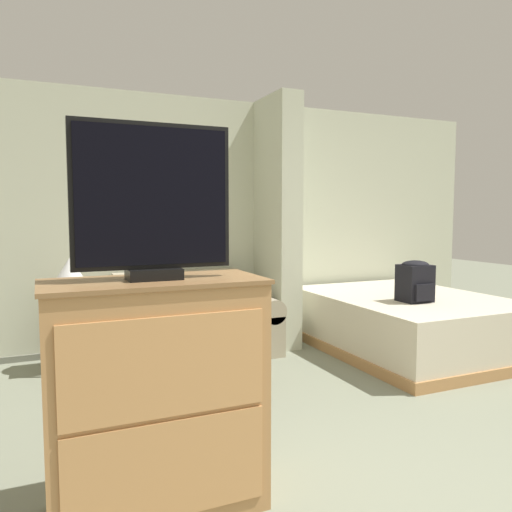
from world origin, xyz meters
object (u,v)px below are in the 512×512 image
Objects in this scene: tv_dresser at (156,396)px; bed at (405,322)px; tv at (153,203)px; backpack at (415,280)px; table_lamp at (70,274)px; coffee_table at (213,341)px; couch at (186,325)px.

bed is (2.93, 1.74, -0.26)m from tv_dresser.
tv reaches higher than backpack.
bed is at bearing 30.72° from tv.
tv is at bearing -84.48° from table_lamp.
coffee_table is at bearing -172.11° from bed.
bed is at bearing 62.43° from backpack.
backpack is (2.76, 1.42, 0.22)m from tv_dresser.
backpack is (2.76, 1.42, -0.68)m from tv.
couch is at bearing 152.53° from backpack.
table_lamp is (-1.00, 0.97, 0.47)m from coffee_table.
tv is (-0.82, -2.43, 1.14)m from couch.
tv reaches higher than tv_dresser.
coffee_table is at bearing 179.27° from backpack.
backpack is (1.94, -1.01, 0.46)m from couch.
tv is (0.00, 0.00, 0.89)m from tv_dresser.
tv_dresser is at bearing -149.27° from bed.
couch is at bearing 71.32° from tv_dresser.
tv reaches higher than table_lamp.
table_lamp is at bearing 161.62° from backpack.
tv is 3.18m from backpack.
tv is 1.83× the size of backpack.
table_lamp is at bearing 168.07° from bed.
bed is 5.49× the size of backpack.
coffee_table is 0.59× the size of tv_dresser.
couch is 2.71× the size of coffee_table.
backpack is at bearing -18.38° from table_lamp.
table_lamp is at bearing -179.23° from couch.
couch is at bearing 0.77° from table_lamp.
bed is (2.11, -0.68, -0.01)m from couch.
tv_dresser reaches higher than table_lamp.
table_lamp is 2.44m from tv_dresser.
couch is 1.19m from table_lamp.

